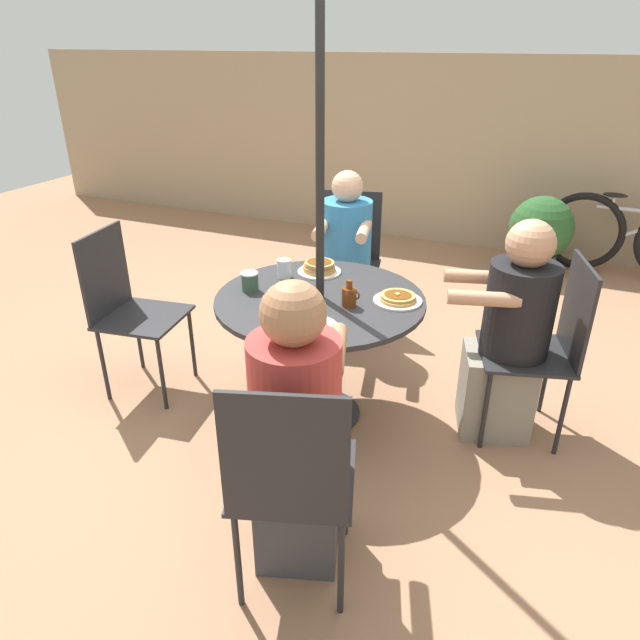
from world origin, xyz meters
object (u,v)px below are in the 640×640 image
patio_chair_west (291,476)px  pancake_plate_b (319,268)px  patio_chair_north (546,340)px  drinking_glass_a (284,268)px  bicycle (630,237)px  diner_west (297,440)px  coffee_cup (250,281)px  pancake_plate_c (398,299)px  diner_east (345,265)px  pancake_plate_a (311,325)px  patio_chair_east (349,254)px  potted_shrub (540,232)px  diner_north (509,340)px  syrup_bottle (349,296)px  patio_chair_south (127,303)px  patio_table (320,320)px

patio_chair_west → pancake_plate_b: bearing=91.3°
patio_chair_north → pancake_plate_b: bearing=74.1°
drinking_glass_a → bicycle: drinking_glass_a is taller
diner_west → bicycle: (1.35, 3.89, -0.21)m
coffee_cup → pancake_plate_b: bearing=58.4°
coffee_cup → drinking_glass_a: bearing=70.7°
pancake_plate_c → diner_east: bearing=125.7°
patio_chair_north → drinking_glass_a: (-1.39, -0.14, 0.22)m
pancake_plate_a → pancake_plate_c: size_ratio=1.00×
patio_chair_north → pancake_plate_a: 1.20m
patio_chair_north → drinking_glass_a: 1.41m
pancake_plate_c → drinking_glass_a: 0.67m
patio_chair_west → pancake_plate_c: 1.20m
patio_chair_north → patio_chair_east: (-1.36, 0.80, 0.00)m
pancake_plate_c → potted_shrub: pancake_plate_c is taller
diner_north → pancake_plate_c: (-0.54, -0.15, 0.19)m
patio_chair_west → coffee_cup: bearing=107.2°
patio_chair_north → diner_east: (-1.31, 0.63, -0.02)m
syrup_bottle → potted_shrub: size_ratio=0.20×
syrup_bottle → patio_chair_north: bearing=20.4°
patio_chair_south → potted_shrub: (2.05, 2.91, -0.17)m
pancake_plate_a → potted_shrub: pancake_plate_a is taller
patio_table → potted_shrub: size_ratio=1.56×
patio_chair_north → diner_north: bearing=90.0°
patio_chair_north → pancake_plate_c: (-0.72, -0.20, 0.18)m
patio_table → coffee_cup: size_ratio=10.80×
potted_shrub → pancake_plate_a: bearing=-104.9°
patio_chair_north → patio_chair_east: size_ratio=1.00×
patio_chair_north → patio_table: bearing=90.0°
pancake_plate_c → coffee_cup: 0.77m
patio_table → diner_north: (0.92, 0.26, -0.05)m
patio_chair_west → coffee_cup: size_ratio=9.67×
bicycle → coffee_cup: bearing=-119.6°
diner_west → syrup_bottle: size_ratio=8.94×
diner_east → pancake_plate_c: bearing=112.6°
pancake_plate_a → patio_chair_east: bearing=103.9°
patio_table → diner_north: bearing=15.6°
patio_chair_west → patio_chair_north: bearing=43.7°
patio_chair_south → coffee_cup: (0.76, 0.10, 0.22)m
diner_north → drinking_glass_a: (-1.21, -0.09, 0.23)m
potted_shrub → drinking_glass_a: bearing=-115.2°
diner_north → syrup_bottle: bearing=95.9°
diner_east → drinking_glass_a: (-0.07, -0.76, 0.24)m
diner_north → drinking_glass_a: size_ratio=11.33×
diner_west → coffee_cup: (-0.67, 0.85, 0.20)m
patio_chair_south → drinking_glass_a: size_ratio=9.39×
patio_chair_north → patio_chair_east: bearing=43.8°
patio_chair_north → potted_shrub: patio_chair_north is taller
diner_east → coffee_cup: diner_east is taller
patio_chair_west → pancake_plate_c: patio_chair_west is taller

